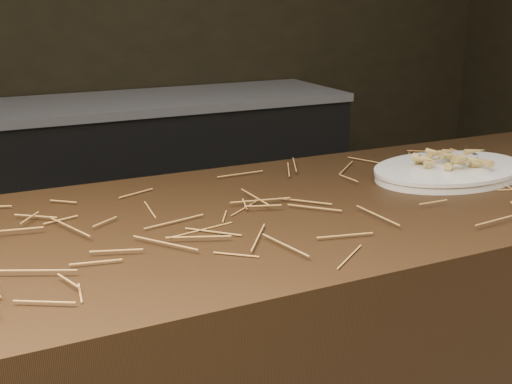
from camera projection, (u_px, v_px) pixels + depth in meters
back_counter at (162, 181)px, 3.20m from camera, size 1.82×0.62×0.84m
straw_bedding at (291, 203)px, 1.31m from camera, size 1.40×0.60×0.02m
serving_platter at (449, 172)px, 1.53m from camera, size 0.42×0.29×0.02m
roasted_veg_heap at (450, 159)px, 1.52m from camera, size 0.20×0.16×0.04m
serving_fork at (496, 161)px, 1.58m from camera, size 0.05×0.15×0.00m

